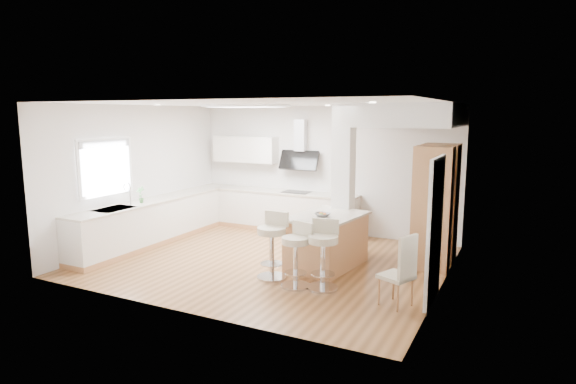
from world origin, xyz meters
The scene contains 18 objects.
ground centered at (0.00, 0.00, 0.00)m, with size 6.00×6.00×0.00m, color #956237.
ceiling centered at (0.00, 0.00, 0.00)m, with size 6.00×5.00×0.02m, color white.
wall_back centered at (0.00, 2.50, 1.40)m, with size 6.00×0.04×2.80m, color silver.
wall_left centered at (-3.00, 0.00, 1.40)m, with size 0.04×5.00×2.80m, color silver.
wall_right centered at (3.00, 0.00, 1.40)m, with size 0.04×5.00×2.80m, color silver.
skylight centered at (-0.79, 0.60, 2.77)m, with size 4.10×2.10×0.06m.
window_left centered at (-2.96, -0.90, 1.69)m, with size 0.06×1.28×1.07m.
doorway_right centered at (2.97, -0.60, 1.00)m, with size 0.05×1.00×2.10m.
counter_left centered at (-2.70, 0.23, 0.46)m, with size 0.63×4.50×1.35m.
counter_back centered at (-0.91, 2.22, 0.70)m, with size 3.62×0.63×2.50m.
pillar centered at (1.05, 0.95, 1.40)m, with size 0.35×0.35×2.80m.
soffit centered at (2.10, 1.40, 2.60)m, with size 1.78×2.20×0.40m.
oven_column centered at (2.68, 1.23, 1.05)m, with size 0.63×1.21×2.10m.
peninsula centered at (1.05, 0.18, 0.46)m, with size 1.18×1.61×0.98m.
bar_stool_a centered at (0.49, -0.76, 0.60)m, with size 0.49×0.49×1.07m.
bar_stool_b centered at (1.00, -0.94, 0.56)m, with size 0.56×0.56×0.99m.
bar_stool_c centered at (1.40, -0.84, 0.59)m, with size 0.55×0.55×1.05m.
dining_chair centered at (2.64, -1.04, 0.55)m, with size 0.53×0.53×1.03m.
Camera 1 is at (4.05, -7.33, 2.63)m, focal length 30.00 mm.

